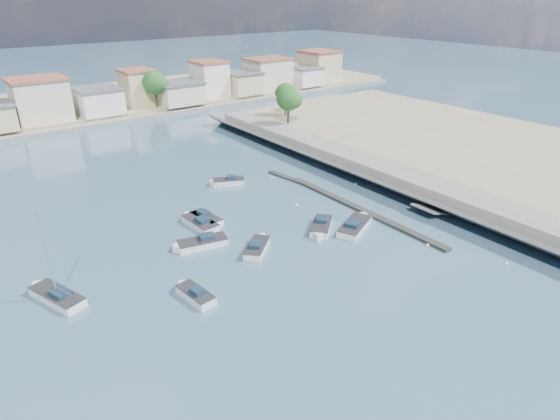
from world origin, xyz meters
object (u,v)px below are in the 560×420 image
Objects in this scene: motorboat_e at (199,223)px; motorboat_g at (207,220)px; motorboat_d at (321,227)px; motorboat_f at (227,182)px; sailboat at (55,296)px; motorboat_c at (200,244)px; motorboat_b at (258,247)px; motorboat_a at (194,294)px; motorboat_h at (356,226)px.

motorboat_e is 1.19m from motorboat_g.
motorboat_d and motorboat_f have the same top height.
sailboat is (-18.47, -5.36, 0.03)m from motorboat_g.
motorboat_c and motorboat_e have the same top height.
motorboat_c is 1.24× the size of motorboat_f.
motorboat_b is 19.87m from sailboat.
motorboat_c is at bearing -130.51° from motorboat_f.
motorboat_c is at bearing 158.72° from motorboat_d.
motorboat_d is 0.84× the size of motorboat_e.
motorboat_g is at bearing 56.38° from motorboat_a.
motorboat_a is 0.78× the size of motorboat_c.
motorboat_g is 0.58× the size of sailboat.
motorboat_a is at bearing -119.89° from motorboat_e.
motorboat_b is at bearing -83.35° from motorboat_g.
motorboat_e is (-10.69, 9.67, 0.00)m from motorboat_d.
sailboat is (-31.53, 6.46, 0.04)m from motorboat_h.
motorboat_g is (3.52, 4.67, 0.00)m from motorboat_c.
motorboat_a is 15.20m from motorboat_g.
motorboat_c and motorboat_f have the same top height.
motorboat_e and motorboat_h have the same top height.
motorboat_e is at bearing 63.05° from motorboat_c.
motorboat_e is at bearing 137.87° from motorboat_d.
motorboat_b is 0.88× the size of motorboat_g.
motorboat_g is at bearing 137.84° from motorboat_h.
motorboat_d is 18.85m from motorboat_f.
motorboat_f is at bearing 103.08° from motorboat_h.
motorboat_a is 0.98× the size of motorboat_f.
sailboat reaches higher than motorboat_d.
motorboat_h is (12.00, -2.77, 0.00)m from motorboat_b.
motorboat_a is 12.43m from sailboat.
motorboat_e is 13.10m from motorboat_f.
motorboat_d is 1.04× the size of motorboat_f.
sailboat reaches higher than motorboat_h.
motorboat_c is 18.05m from motorboat_h.
motorboat_e is 0.94× the size of motorboat_h.
motorboat_b is at bearing -111.55° from motorboat_f.
motorboat_e is 0.67× the size of sailboat.
motorboat_g is (1.18, 0.08, 0.00)m from motorboat_e.
motorboat_f is 0.54× the size of sailboat.
motorboat_b is 0.72× the size of motorboat_h.
motorboat_a is 27.35m from motorboat_f.
motorboat_b is at bearing 20.87° from motorboat_a.
motorboat_b and motorboat_h have the same top height.
motorboat_a is at bearing -170.76° from motorboat_d.
motorboat_d is 0.56× the size of sailboat.
motorboat_b is 0.96× the size of motorboat_f.
motorboat_b is 8.48m from motorboat_d.
motorboat_d is at bearing -21.28° from motorboat_c.
motorboat_b and motorboat_e have the same top height.
motorboat_b is (9.47, 3.61, -0.00)m from motorboat_a.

